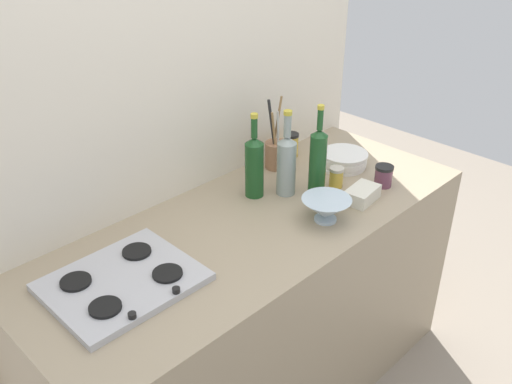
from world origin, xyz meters
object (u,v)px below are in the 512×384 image
at_px(butter_dish, 362,194).
at_px(plate_stack, 343,159).
at_px(mixing_bowl, 326,209).
at_px(condiment_jar_front, 384,176).
at_px(wine_bottle_leftmost, 286,163).
at_px(wine_bottle_mid_right, 318,161).
at_px(condiment_jar_spare, 336,177).
at_px(condiment_jar_rear, 291,145).
at_px(utensil_crock, 276,153).
at_px(stovetop_hob, 123,282).
at_px(wine_bottle_mid_left, 254,165).

bearing_deg(butter_dish, plate_stack, 51.40).
distance_m(mixing_bowl, condiment_jar_front, 0.37).
xyz_separation_m(wine_bottle_leftmost, condiment_jar_front, (0.32, -0.24, -0.09)).
xyz_separation_m(wine_bottle_leftmost, wine_bottle_mid_right, (0.08, -0.09, 0.01)).
relative_size(wine_bottle_mid_right, condiment_jar_spare, 4.41).
height_order(mixing_bowl, condiment_jar_front, mixing_bowl).
bearing_deg(wine_bottle_mid_right, mixing_bowl, -129.97).
xyz_separation_m(condiment_jar_front, condiment_jar_rear, (-0.06, 0.45, 0.01)).
xyz_separation_m(wine_bottle_mid_right, condiment_jar_spare, (0.11, -0.02, -0.10)).
relative_size(plate_stack, wine_bottle_mid_right, 0.55).
relative_size(utensil_crock, condiment_jar_front, 3.63).
bearing_deg(stovetop_hob, condiment_jar_rear, 13.21).
bearing_deg(stovetop_hob, mixing_bowl, -15.66).
bearing_deg(plate_stack, mixing_bowl, -150.78).
distance_m(stovetop_hob, condiment_jar_front, 1.13).
distance_m(wine_bottle_leftmost, wine_bottle_mid_left, 0.13).
relative_size(wine_bottle_mid_right, condiment_jar_rear, 3.46).
xyz_separation_m(stovetop_hob, condiment_jar_spare, (0.97, -0.07, 0.03)).
distance_m(wine_bottle_mid_right, butter_dish, 0.22).
xyz_separation_m(stovetop_hob, utensil_crock, (0.92, 0.22, 0.05)).
bearing_deg(butter_dish, wine_bottle_mid_left, 128.83).
bearing_deg(condiment_jar_spare, butter_dish, -97.16).
bearing_deg(condiment_jar_spare, wine_bottle_mid_left, 146.58).
relative_size(stovetop_hob, butter_dish, 3.07).
bearing_deg(wine_bottle_mid_right, stovetop_hob, 176.08).
relative_size(plate_stack, condiment_jar_rear, 1.91).
relative_size(wine_bottle_mid_left, condiment_jar_spare, 4.03).
distance_m(plate_stack, utensil_crock, 0.29).
xyz_separation_m(wine_bottle_mid_left, condiment_jar_spare, (0.28, -0.19, -0.09)).
bearing_deg(plate_stack, butter_dish, -128.60).
bearing_deg(mixing_bowl, wine_bottle_mid_right, 50.03).
xyz_separation_m(wine_bottle_leftmost, butter_dish, (0.16, -0.25, -0.10)).
relative_size(mixing_bowl, condiment_jar_rear, 1.69).
distance_m(butter_dish, condiment_jar_front, 0.16).
distance_m(wine_bottle_leftmost, condiment_jar_rear, 0.35).
bearing_deg(stovetop_hob, plate_stack, 0.84).
bearing_deg(condiment_jar_front, condiment_jar_rear, 97.05).
distance_m(stovetop_hob, plate_stack, 1.13).
bearing_deg(utensil_crock, mixing_bowl, -113.87).
relative_size(stovetop_hob, plate_stack, 2.14).
height_order(wine_bottle_leftmost, mixing_bowl, wine_bottle_leftmost).
bearing_deg(mixing_bowl, condiment_jar_rear, 55.07).
relative_size(stovetop_hob, wine_bottle_mid_right, 1.18).
xyz_separation_m(stovetop_hob, butter_dish, (0.95, -0.22, 0.01)).
distance_m(wine_bottle_mid_right, condiment_jar_rear, 0.37).
bearing_deg(stovetop_hob, wine_bottle_mid_right, -3.92).
distance_m(plate_stack, condiment_jar_front, 0.22).
xyz_separation_m(plate_stack, butter_dish, (-0.19, -0.23, -0.01)).
bearing_deg(wine_bottle_mid_left, condiment_jar_rear, 20.25).
distance_m(wine_bottle_mid_left, condiment_jar_front, 0.54).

